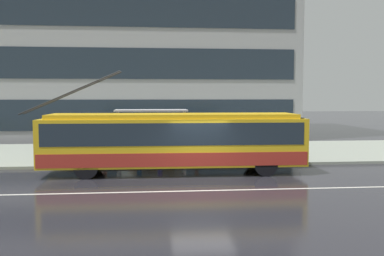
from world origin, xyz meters
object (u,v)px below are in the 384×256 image
trolleybus (174,140)px  pedestrian_at_shelter (161,129)px  pedestrian_approaching_curb (198,129)px  pedestrian_walking_past (104,144)px  bus_shelter (151,122)px  pedestrian_waiting_by_pole (138,129)px

trolleybus → pedestrian_at_shelter: size_ratio=6.11×
pedestrian_at_shelter → pedestrian_approaching_curb: pedestrian_at_shelter is taller
trolleybus → pedestrian_walking_past: size_ratio=7.92×
bus_shelter → pedestrian_at_shelter: 1.01m
pedestrian_waiting_by_pole → bus_shelter: bearing=29.7°
pedestrian_approaching_curb → pedestrian_waiting_by_pole: (-3.29, -0.51, 0.04)m
pedestrian_walking_past → pedestrian_at_shelter: bearing=6.9°
trolleybus → pedestrian_approaching_curb: trolleybus is taller
trolleybus → pedestrian_approaching_curb: (1.51, 3.98, 0.22)m
trolleybus → pedestrian_waiting_by_pole: (-1.77, 3.46, 0.25)m
trolleybus → bus_shelter: bearing=105.0°
trolleybus → pedestrian_approaching_curb: 4.26m
pedestrian_approaching_curb → pedestrian_walking_past: bearing=-165.7°
trolleybus → pedestrian_walking_past: 4.42m
pedestrian_approaching_curb → bus_shelter: bearing=-177.9°
pedestrian_walking_past → pedestrian_waiting_by_pole: size_ratio=0.80×
trolleybus → bus_shelter: size_ratio=3.28×
pedestrian_at_shelter → pedestrian_approaching_curb: (2.05, 0.92, -0.07)m
trolleybus → pedestrian_approaching_curb: bearing=69.1°
pedestrian_walking_past → bus_shelter: bearing=25.8°
pedestrian_at_shelter → pedestrian_walking_past: bearing=-173.1°
trolleybus → pedestrian_waiting_by_pole: size_ratio=6.36×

